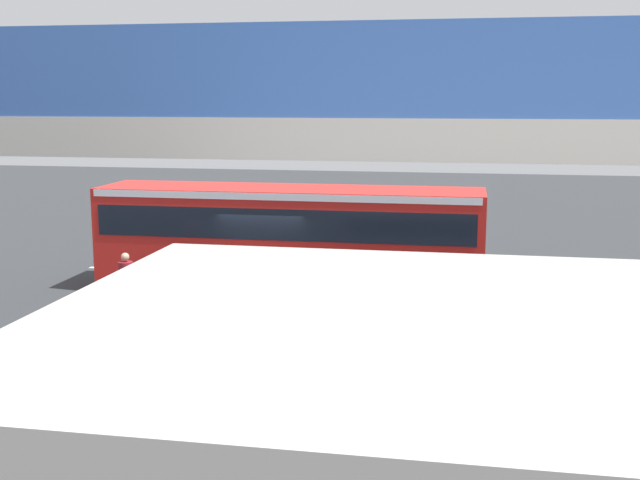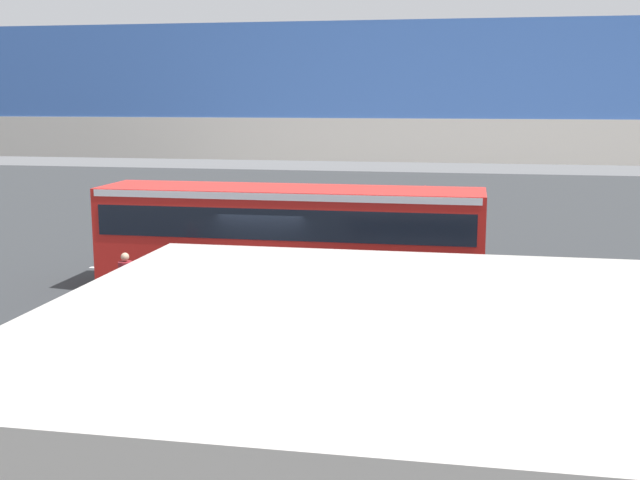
# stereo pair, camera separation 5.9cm
# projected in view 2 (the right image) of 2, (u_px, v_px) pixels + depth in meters

# --- Properties ---
(ground) EXTENTS (80.00, 80.00, 0.00)m
(ground) POSITION_uv_depth(u_px,v_px,m) (267.00, 295.00, 23.82)
(ground) COLOR #2D3033
(city_bus) EXTENTS (11.54, 2.85, 3.15)m
(city_bus) POSITION_uv_depth(u_px,v_px,m) (290.00, 230.00, 24.03)
(city_bus) COLOR red
(city_bus) RESTS_ON ground
(parked_van) EXTENTS (4.80, 2.17, 2.05)m
(parked_van) POSITION_uv_depth(u_px,v_px,m) (377.00, 322.00, 16.72)
(parked_van) COLOR #B7BCC6
(parked_van) RESTS_ON ground
(pedestrian) EXTENTS (0.38, 0.38, 1.79)m
(pedestrian) POSITION_uv_depth(u_px,v_px,m) (126.00, 286.00, 21.15)
(pedestrian) COLOR #2D2D38
(pedestrian) RESTS_ON ground
(traffic_sign) EXTENTS (0.08, 0.60, 2.80)m
(traffic_sign) POSITION_uv_depth(u_px,v_px,m) (424.00, 213.00, 27.47)
(traffic_sign) COLOR slate
(traffic_sign) RESTS_ON ground
(lane_dash_leftmost) EXTENTS (2.00, 0.20, 0.01)m
(lane_dash_leftmost) POSITION_uv_depth(u_px,v_px,m) (472.00, 283.00, 25.32)
(lane_dash_leftmost) COLOR silver
(lane_dash_leftmost) RESTS_ON ground
(lane_dash_left) EXTENTS (2.00, 0.20, 0.01)m
(lane_dash_left) POSITION_uv_depth(u_px,v_px,m) (347.00, 278.00, 26.05)
(lane_dash_left) COLOR silver
(lane_dash_left) RESTS_ON ground
(lane_dash_centre) EXTENTS (2.00, 0.20, 0.01)m
(lane_dash_centre) POSITION_uv_depth(u_px,v_px,m) (229.00, 273.00, 26.78)
(lane_dash_centre) COLOR silver
(lane_dash_centre) RESTS_ON ground
(lane_dash_right) EXTENTS (2.00, 0.20, 0.01)m
(lane_dash_right) POSITION_uv_depth(u_px,v_px,m) (117.00, 268.00, 27.51)
(lane_dash_right) COLOR silver
(lane_dash_right) RESTS_ON ground
(pedestrian_overpass) EXTENTS (29.40, 2.60, 6.69)m
(pedestrian_overpass) POSITION_uv_depth(u_px,v_px,m) (55.00, 158.00, 11.44)
(pedestrian_overpass) COLOR #B2ADA5
(pedestrian_overpass) RESTS_ON ground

